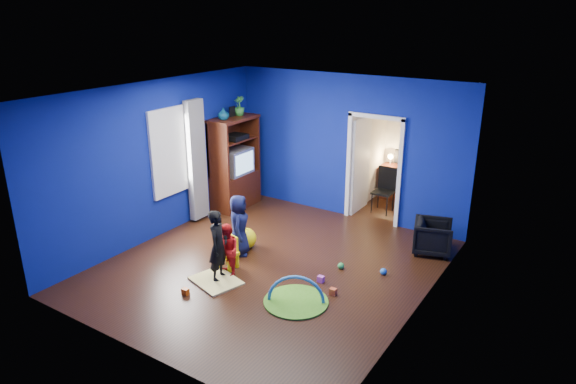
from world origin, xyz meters
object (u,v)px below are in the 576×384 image
Objects in this scene: child_black at (218,246)px; kid_chair at (228,254)px; play_mat at (296,301)px; crt_tv at (236,161)px; child_navy at (239,225)px; armchair at (433,237)px; toddler_red at (227,251)px; hopper_ball at (246,238)px; tv_armoire at (235,163)px; study_desk at (400,183)px; vase at (223,114)px; folding_chair at (383,191)px.

child_black reaches higher than kid_chair.
kid_chair is at bearing 168.97° from play_mat.
crt_tv is at bearing 140.43° from kid_chair.
armchair is at bearing -87.51° from child_navy.
toddler_red is at bearing 172.35° from child_navy.
toddler_red is 1.06m from hopper_ball.
tv_armoire is (-1.51, 1.80, 0.43)m from child_navy.
tv_armoire reaches higher than study_desk.
study_desk is (2.78, 2.36, -0.65)m from crt_tv.
toddler_red is 3.13m from crt_tv.
vase is at bearing 158.46° from toddler_red.
kid_chair is (1.67, -2.31, -0.73)m from tv_armoire.
vase is 0.25× the size of play_mat.
vase is at bearing 13.61° from child_navy.
folding_chair is (2.78, 1.40, -0.56)m from crt_tv.
kid_chair is (-0.12, 0.37, -0.34)m from child_black.
child_navy reaches higher than study_desk.
child_black reaches higher than armchair.
child_black is 4.21m from folding_chair.
child_black is 1.23× the size of play_mat.
crt_tv reaches higher than hopper_ball.
child_black is at bearing -73.60° from hopper_ball.
tv_armoire is 2.80× the size of crt_tv.
toddler_red is at bearing -104.32° from folding_chair.
armchair is 0.74× the size of toddler_red.
tv_armoire is at bearing 141.09° from kid_chair.
tv_armoire reaches higher than folding_chair.
vase reaches higher than child_black.
child_black reaches higher than play_mat.
crt_tv is at bearing -153.20° from folding_chair.
hopper_ball is (-2.86, -1.65, -0.11)m from armchair.
kid_chair is (0.16, -0.51, -0.30)m from child_navy.
folding_chair is (1.36, 2.96, 0.27)m from hopper_ball.
play_mat is 5.00m from study_desk.
crt_tv reaches higher than toddler_red.
armchair is 0.71× the size of folding_chair.
kid_chair is 0.54× the size of folding_chair.
hopper_ball is at bearing -46.84° from tv_armoire.
child_black is at bearing -56.89° from crt_tv.
armchair is 0.68× the size of play_mat.
armchair is at bearing -41.16° from folding_chair.
crt_tv reaches higher than child_navy.
kid_chair is at bearing -50.34° from vase.
tv_armoire is 0.06m from crt_tv.
play_mat is (3.17, -2.31, -2.07)m from vase.
folding_chair reaches higher than kid_chair.
child_navy is 1.24× the size of toddler_red.
vase is at bearing 78.34° from armchair.
kid_chair is 4.82m from study_desk.
child_black is at bearing -104.19° from folding_chair.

